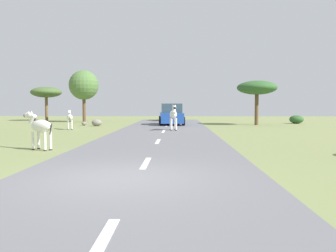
# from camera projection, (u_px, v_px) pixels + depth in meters

# --- Properties ---
(ground_plane) EXTENTS (90.00, 90.00, 0.00)m
(ground_plane) POSITION_uv_depth(u_px,v_px,m) (121.00, 179.00, 8.17)
(ground_plane) COLOR olive
(road) EXTENTS (6.00, 64.00, 0.05)m
(road) POSITION_uv_depth(u_px,v_px,m) (138.00, 179.00, 8.15)
(road) COLOR slate
(road) RESTS_ON ground_plane
(lane_markings) EXTENTS (0.16, 56.00, 0.01)m
(lane_markings) POSITION_uv_depth(u_px,v_px,m) (132.00, 187.00, 7.15)
(lane_markings) COLOR silver
(lane_markings) RESTS_ON road
(zebra_0) EXTENTS (0.57, 1.77, 1.67)m
(zebra_0) POSITION_uv_depth(u_px,v_px,m) (173.00, 115.00, 23.17)
(zebra_0) COLOR silver
(zebra_0) RESTS_ON road
(zebra_2) EXTENTS (1.43, 0.97, 1.47)m
(zebra_2) POSITION_uv_depth(u_px,v_px,m) (40.00, 127.00, 13.46)
(zebra_2) COLOR silver
(zebra_2) RESTS_ON ground_plane
(zebra_3) EXTENTS (0.69, 1.38, 1.35)m
(zebra_3) POSITION_uv_depth(u_px,v_px,m) (70.00, 118.00, 24.59)
(zebra_3) COLOR silver
(zebra_3) RESTS_ON ground_plane
(car_0) EXTENTS (2.28, 4.47, 1.74)m
(car_0) POSITION_uv_depth(u_px,v_px,m) (172.00, 113.00, 37.66)
(car_0) COLOR #476B38
(car_0) RESTS_ON road
(car_1) EXTENTS (2.24, 4.44, 1.74)m
(car_1) POSITION_uv_depth(u_px,v_px,m) (171.00, 115.00, 29.70)
(car_1) COLOR #1E479E
(car_1) RESTS_ON road
(tree_0) EXTENTS (3.21, 3.21, 3.58)m
(tree_0) POSITION_uv_depth(u_px,v_px,m) (46.00, 93.00, 37.97)
(tree_0) COLOR brown
(tree_0) RESTS_ON ground_plane
(tree_1) EXTENTS (2.85, 2.85, 5.02)m
(tree_1) POSITION_uv_depth(u_px,v_px,m) (84.00, 85.00, 34.78)
(tree_1) COLOR brown
(tree_1) RESTS_ON ground_plane
(tree_4) EXTENTS (3.31, 3.31, 3.70)m
(tree_4) POSITION_uv_depth(u_px,v_px,m) (257.00, 88.00, 29.99)
(tree_4) COLOR brown
(tree_4) RESTS_ON ground_plane
(bush_2) EXTENTS (1.25, 1.13, 0.75)m
(bush_2) POSITION_uv_depth(u_px,v_px,m) (296.00, 119.00, 32.39)
(bush_2) COLOR #2D5628
(bush_2) RESTS_ON ground_plane
(rock_0) EXTENTS (0.40, 0.37, 0.32)m
(rock_0) POSITION_uv_depth(u_px,v_px,m) (84.00, 124.00, 29.38)
(rock_0) COLOR gray
(rock_0) RESTS_ON ground_plane
(rock_1) EXTENTS (0.81, 0.64, 0.53)m
(rock_1) POSITION_uv_depth(u_px,v_px,m) (97.00, 123.00, 28.60)
(rock_1) COLOR gray
(rock_1) RESTS_ON ground_plane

